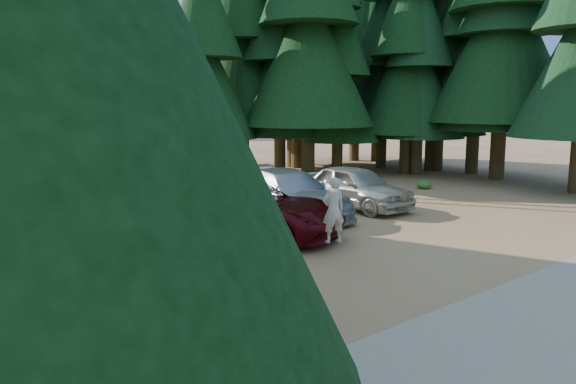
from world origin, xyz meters
The scene contains 20 objects.
ground centered at (0.00, 0.00, 0.00)m, with size 160.00×160.00×0.00m, color #9A6B41.
forest_belt_north centered at (0.00, 15.00, 0.00)m, with size 36.00×7.00×22.00m, color black, non-canonical shape.
forest_belt_east centered at (15.50, 4.00, 0.00)m, with size 6.00×22.00×22.00m, color black, non-canonical shape.
snag_front centered at (0.80, 14.50, 6.00)m, with size 0.24×0.24×12.00m, color slate.
snag_back centered at (-1.20, 16.00, 5.00)m, with size 0.20×0.20×10.00m, color slate.
red_pickup centered at (-3.03, 2.96, 0.88)m, with size 2.90×6.30×1.75m, color #52070C.
silver_minivan_center centered at (-0.03, 4.53, 0.87)m, with size 2.43×5.97×1.73m, color #A1A4A9.
silver_minivan_right centered at (3.09, 4.13, 0.86)m, with size 2.04×5.06×1.73m, color #B9B6A4.
frisbee_player centered at (-2.95, -0.84, 1.40)m, with size 0.73×0.59×1.73m.
log_left centered at (-2.77, 9.52, 0.16)m, with size 0.31×0.31×4.40m, color slate.
log_mid centered at (-1.87, 7.82, 0.15)m, with size 0.31×0.31×3.72m, color slate.
log_right centered at (6.66, 9.86, 0.16)m, with size 0.32×0.32×5.03m, color slate.
shrub_far_left centered at (-3.91, 6.99, 0.24)m, with size 0.87×0.87×0.48m, color #2D631D.
shrub_left centered at (-5.13, 10.00, 0.26)m, with size 0.94×0.94×0.52m, color #2D631D.
shrub_center_left centered at (-2.21, 7.67, 0.31)m, with size 1.14×1.14×0.63m, color #2D631D.
shrub_center_right centered at (2.54, 8.97, 0.22)m, with size 0.81×0.81×0.45m, color #2D631D.
shrub_right centered at (5.78, 9.94, 0.30)m, with size 1.09×1.09×0.60m, color #2D631D.
shrub_far_right centered at (6.59, 7.76, 0.25)m, with size 0.90×0.90×0.49m, color #2D631D.
shrub_edge_west centered at (-7.82, 8.36, 0.20)m, with size 0.72×0.72×0.40m, color #2D631D.
shrub_edge_east centered at (9.49, 5.50, 0.21)m, with size 0.76×0.76×0.42m, color #2D631D.
Camera 1 is at (-13.11, -11.20, 4.19)m, focal length 35.00 mm.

